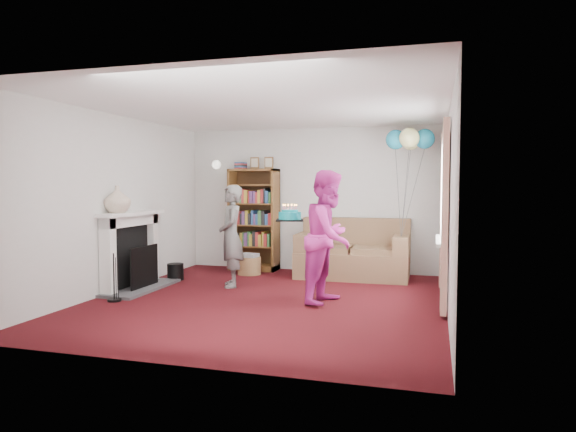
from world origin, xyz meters
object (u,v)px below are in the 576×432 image
(bookcase, at_px, (254,220))
(sofa, at_px, (353,255))
(birthday_cake, at_px, (290,216))
(person_magenta, at_px, (329,237))
(person_striped, at_px, (231,236))

(bookcase, xyz_separation_m, sofa, (1.81, -0.23, -0.53))
(birthday_cake, bearing_deg, person_magenta, -21.57)
(person_magenta, bearing_deg, sofa, 11.23)
(sofa, relative_size, person_magenta, 1.06)
(sofa, distance_m, birthday_cake, 1.96)
(sofa, distance_m, person_magenta, 2.00)
(bookcase, height_order, person_magenta, bookcase)
(person_magenta, bearing_deg, bookcase, 51.37)
(sofa, bearing_deg, bookcase, 172.22)
(bookcase, distance_m, person_magenta, 2.81)
(person_magenta, bearing_deg, person_striped, 80.68)
(bookcase, xyz_separation_m, person_striped, (0.19, -1.55, -0.13))
(person_magenta, distance_m, birthday_cake, 0.68)
(sofa, height_order, person_magenta, person_magenta)
(bookcase, xyz_separation_m, birthday_cake, (1.20, -1.93, 0.21))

